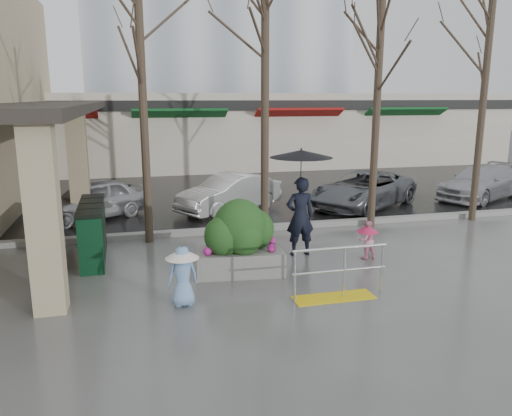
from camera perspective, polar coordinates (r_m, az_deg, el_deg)
name	(u,v)px	position (r m, az deg, el deg)	size (l,w,h in m)	color
ground	(254,282)	(10.59, -0.27, -8.45)	(120.00, 120.00, 0.00)	#51514F
street_asphalt	(170,159)	(31.92, -9.78, 5.54)	(120.00, 36.00, 0.01)	black
curb	(220,230)	(14.30, -4.10, -2.57)	(120.00, 0.30, 0.15)	gray
canopy_slab	(51,103)	(17.77, -22.41, 11.07)	(2.80, 18.00, 0.25)	#2D2823
pillar_front	(44,217)	(9.46, -23.10, -0.97)	(0.55, 0.55, 3.50)	tan
pillar_back	(79,167)	(15.81, -19.61, 4.39)	(0.55, 0.55, 3.50)	tan
storefront_row	(211,130)	(27.97, -5.13, 8.84)	(34.00, 6.74, 4.00)	beige
handrail	(337,279)	(9.80, 9.26, -8.04)	(1.90, 0.50, 1.03)	yellow
tree_west	(140,44)	(13.27, -13.10, 17.81)	(3.20, 3.20, 6.80)	#382B21
tree_midwest	(265,41)	(13.75, 1.06, 18.55)	(3.20, 3.20, 7.00)	#382B21
tree_mideast	(379,58)	(14.92, 13.91, 16.29)	(3.20, 3.20, 6.50)	#382B21
tree_east	(489,42)	(16.86, 25.07, 16.82)	(3.20, 3.20, 7.20)	#382B21
woman	(301,192)	(12.01, 5.11, 1.83)	(1.52, 1.52, 2.63)	black
child_pink	(367,237)	(12.21, 12.55, -3.25)	(0.53, 0.53, 0.93)	pink
child_blue	(183,271)	(9.33, -8.39, -7.12)	(0.63, 0.63, 1.15)	#77A1D3
planter	(240,238)	(10.89, -1.86, -3.46)	(1.99, 1.18, 1.66)	gray
news_boxes	(93,231)	(12.46, -18.16, -2.55)	(0.60, 2.46, 1.37)	#0C381E
car_a	(91,200)	(16.61, -18.33, 0.91)	(1.49, 3.70, 1.26)	#AEAEB3
car_b	(229,193)	(16.88, -3.05, 1.72)	(1.33, 3.82, 1.26)	silver
car_c	(363,189)	(17.92, 12.17, 2.09)	(2.09, 4.53, 1.26)	slate
car_d	(482,182)	(20.88, 24.38, 2.70)	(1.77, 4.34, 1.26)	#B0B0B5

